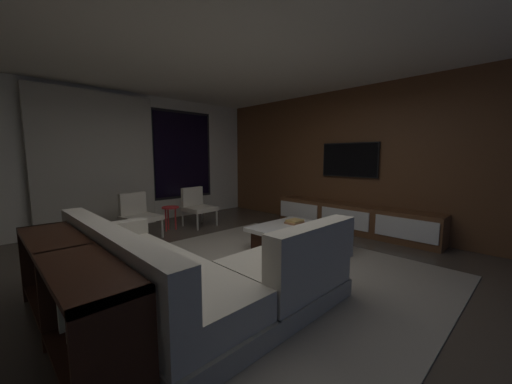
{
  "coord_description": "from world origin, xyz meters",
  "views": [
    {
      "loc": [
        -2.19,
        -2.43,
        1.41
      ],
      "look_at": [
        1.49,
        1.32,
        0.76
      ],
      "focal_mm": 20.04,
      "sensor_mm": 36.0,
      "label": 1
    }
  ],
  "objects_px": {
    "book_stack_on_coffee_table": "(295,222)",
    "mounted_tv": "(349,160)",
    "side_stool": "(170,211)",
    "console_table_behind_couch": "(69,290)",
    "accent_chair_by_curtain": "(138,213)",
    "coffee_table": "(298,239)",
    "accent_chair_near_window": "(197,205)",
    "sectional_couch": "(186,276)",
    "media_console": "(352,219)"
  },
  "relations": [
    {
      "from": "coffee_table",
      "to": "book_stack_on_coffee_table",
      "type": "distance_m",
      "value": 0.33
    },
    {
      "from": "accent_chair_near_window",
      "to": "side_stool",
      "type": "bearing_deg",
      "value": 178.04
    },
    {
      "from": "book_stack_on_coffee_table",
      "to": "mounted_tv",
      "type": "height_order",
      "value": "mounted_tv"
    },
    {
      "from": "accent_chair_near_window",
      "to": "console_table_behind_couch",
      "type": "bearing_deg",
      "value": -137.3
    },
    {
      "from": "book_stack_on_coffee_table",
      "to": "accent_chair_near_window",
      "type": "relative_size",
      "value": 0.33
    },
    {
      "from": "accent_chair_near_window",
      "to": "side_stool",
      "type": "distance_m",
      "value": 0.59
    },
    {
      "from": "mounted_tv",
      "to": "sectional_couch",
      "type": "bearing_deg",
      "value": -174.41
    },
    {
      "from": "accent_chair_near_window",
      "to": "accent_chair_by_curtain",
      "type": "xyz_separation_m",
      "value": [
        -1.22,
        -0.05,
        0.0
      ]
    },
    {
      "from": "sectional_couch",
      "to": "accent_chair_near_window",
      "type": "distance_m",
      "value": 3.24
    },
    {
      "from": "sectional_couch",
      "to": "accent_chair_by_curtain",
      "type": "xyz_separation_m",
      "value": [
        0.61,
        2.62,
        0.14
      ]
    },
    {
      "from": "coffee_table",
      "to": "mounted_tv",
      "type": "xyz_separation_m",
      "value": [
        1.78,
        0.15,
        1.16
      ]
    },
    {
      "from": "sectional_couch",
      "to": "mounted_tv",
      "type": "distance_m",
      "value": 3.97
    },
    {
      "from": "mounted_tv",
      "to": "console_table_behind_couch",
      "type": "relative_size",
      "value": 0.54
    },
    {
      "from": "sectional_couch",
      "to": "media_console",
      "type": "height_order",
      "value": "sectional_couch"
    },
    {
      "from": "sectional_couch",
      "to": "console_table_behind_couch",
      "type": "relative_size",
      "value": 1.19
    },
    {
      "from": "coffee_table",
      "to": "mounted_tv",
      "type": "distance_m",
      "value": 2.13
    },
    {
      "from": "sectional_couch",
      "to": "accent_chair_near_window",
      "type": "relative_size",
      "value": 3.21
    },
    {
      "from": "coffee_table",
      "to": "accent_chair_near_window",
      "type": "distance_m",
      "value": 2.46
    },
    {
      "from": "sectional_couch",
      "to": "coffee_table",
      "type": "xyz_separation_m",
      "value": [
        2.03,
        0.22,
        -0.1
      ]
    },
    {
      "from": "side_stool",
      "to": "media_console",
      "type": "height_order",
      "value": "media_console"
    },
    {
      "from": "accent_chair_near_window",
      "to": "mounted_tv",
      "type": "height_order",
      "value": "mounted_tv"
    },
    {
      "from": "coffee_table",
      "to": "book_stack_on_coffee_table",
      "type": "relative_size",
      "value": 4.53
    },
    {
      "from": "accent_chair_near_window",
      "to": "console_table_behind_couch",
      "type": "relative_size",
      "value": 0.37
    },
    {
      "from": "accent_chair_near_window",
      "to": "side_stool",
      "type": "relative_size",
      "value": 1.7
    },
    {
      "from": "accent_chair_by_curtain",
      "to": "side_stool",
      "type": "bearing_deg",
      "value": 5.85
    },
    {
      "from": "accent_chair_near_window",
      "to": "accent_chair_by_curtain",
      "type": "distance_m",
      "value": 1.22
    },
    {
      "from": "sectional_couch",
      "to": "side_stool",
      "type": "height_order",
      "value": "sectional_couch"
    },
    {
      "from": "accent_chair_near_window",
      "to": "book_stack_on_coffee_table",
      "type": "bearing_deg",
      "value": -80.78
    },
    {
      "from": "side_stool",
      "to": "console_table_behind_couch",
      "type": "height_order",
      "value": "console_table_behind_couch"
    },
    {
      "from": "coffee_table",
      "to": "media_console",
      "type": "xyz_separation_m",
      "value": [
        1.59,
        -0.05,
        0.06
      ]
    },
    {
      "from": "book_stack_on_coffee_table",
      "to": "console_table_behind_couch",
      "type": "xyz_separation_m",
      "value": [
        -3.11,
        -0.3,
        0.03
      ]
    },
    {
      "from": "media_console",
      "to": "mounted_tv",
      "type": "xyz_separation_m",
      "value": [
        0.18,
        0.2,
        1.1
      ]
    },
    {
      "from": "sectional_couch",
      "to": "book_stack_on_coffee_table",
      "type": "bearing_deg",
      "value": 10.9
    },
    {
      "from": "coffee_table",
      "to": "accent_chair_by_curtain",
      "type": "distance_m",
      "value": 2.79
    },
    {
      "from": "console_table_behind_couch",
      "to": "accent_chair_by_curtain",
      "type": "bearing_deg",
      "value": 58.48
    },
    {
      "from": "media_console",
      "to": "accent_chair_near_window",
      "type": "bearing_deg",
      "value": 125.68
    },
    {
      "from": "accent_chair_by_curtain",
      "to": "coffee_table",
      "type": "bearing_deg",
      "value": -59.43
    },
    {
      "from": "side_stool",
      "to": "console_table_behind_couch",
      "type": "xyz_separation_m",
      "value": [
        -2.16,
        -2.56,
        0.04
      ]
    },
    {
      "from": "side_stool",
      "to": "accent_chair_near_window",
      "type": "bearing_deg",
      "value": -1.96
    },
    {
      "from": "console_table_behind_couch",
      "to": "accent_chair_near_window",
      "type": "bearing_deg",
      "value": 42.7
    },
    {
      "from": "side_stool",
      "to": "mounted_tv",
      "type": "height_order",
      "value": "mounted_tv"
    },
    {
      "from": "book_stack_on_coffee_table",
      "to": "console_table_behind_couch",
      "type": "height_order",
      "value": "console_table_behind_couch"
    },
    {
      "from": "coffee_table",
      "to": "accent_chair_near_window",
      "type": "xyz_separation_m",
      "value": [
        -0.19,
        2.44,
        0.25
      ]
    },
    {
      "from": "book_stack_on_coffee_table",
      "to": "console_table_behind_couch",
      "type": "relative_size",
      "value": 0.12
    },
    {
      "from": "coffee_table",
      "to": "side_stool",
      "type": "bearing_deg",
      "value": 107.52
    },
    {
      "from": "mounted_tv",
      "to": "book_stack_on_coffee_table",
      "type": "bearing_deg",
      "value": 178.17
    },
    {
      "from": "coffee_table",
      "to": "accent_chair_by_curtain",
      "type": "relative_size",
      "value": 1.49
    },
    {
      "from": "sectional_couch",
      "to": "coffee_table",
      "type": "distance_m",
      "value": 2.04
    },
    {
      "from": "console_table_behind_couch",
      "to": "sectional_couch",
      "type": "bearing_deg",
      "value": -7.96
    },
    {
      "from": "mounted_tv",
      "to": "console_table_behind_couch",
      "type": "bearing_deg",
      "value": -177.03
    }
  ]
}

